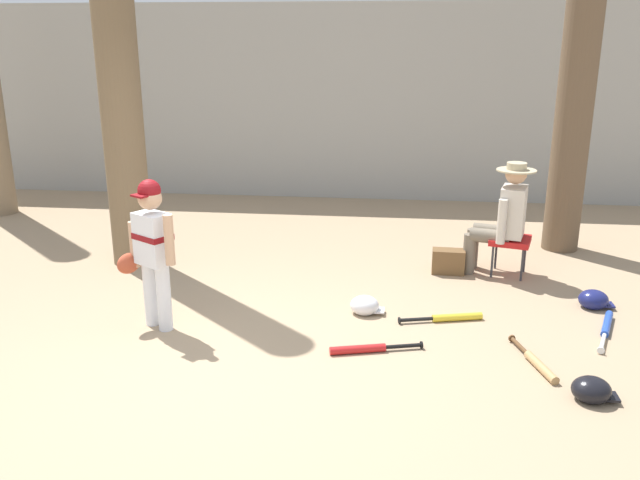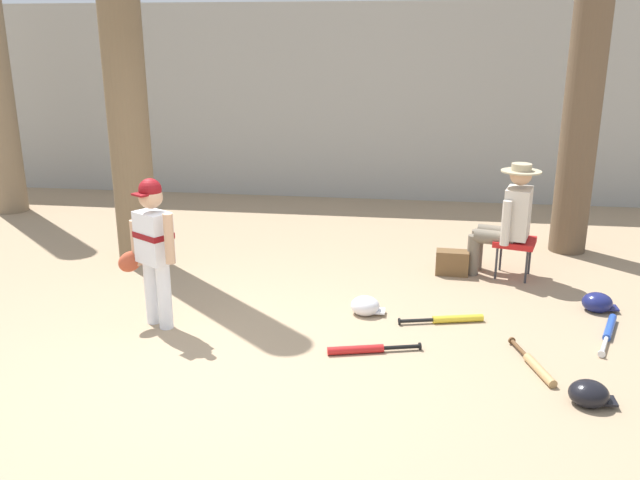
% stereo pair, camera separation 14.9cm
% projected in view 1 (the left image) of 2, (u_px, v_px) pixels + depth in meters
% --- Properties ---
extents(ground_plane, '(60.00, 60.00, 0.00)m').
position_uv_depth(ground_plane, '(231.00, 369.00, 4.99)').
color(ground_plane, '#9E8466').
extents(concrete_back_wall, '(18.00, 0.36, 2.92)m').
position_uv_depth(concrete_back_wall, '(321.00, 102.00, 10.16)').
color(concrete_back_wall, '#9E9E99').
rests_on(concrete_back_wall, ground).
extents(tree_near_player, '(0.67, 0.67, 5.04)m').
position_uv_depth(tree_near_player, '(117.00, 61.00, 6.78)').
color(tree_near_player, brown).
rests_on(tree_near_player, ground).
extents(tree_behind_spectator, '(0.54, 0.54, 5.96)m').
position_uv_depth(tree_behind_spectator, '(586.00, 7.00, 7.09)').
color(tree_behind_spectator, brown).
rests_on(tree_behind_spectator, ground).
extents(young_ballplayer, '(0.61, 0.37, 1.31)m').
position_uv_depth(young_ballplayer, '(152.00, 245.00, 5.52)').
color(young_ballplayer, white).
rests_on(young_ballplayer, ground).
extents(folding_stool, '(0.49, 0.49, 0.41)m').
position_uv_depth(folding_stool, '(510.00, 242.00, 6.90)').
color(folding_stool, red).
rests_on(folding_stool, ground).
extents(seated_spectator, '(0.68, 0.54, 1.20)m').
position_uv_depth(seated_spectator, '(503.00, 215.00, 6.85)').
color(seated_spectator, '#6B6051').
rests_on(seated_spectator, ground).
extents(handbag_beside_stool, '(0.35, 0.20, 0.26)m').
position_uv_depth(handbag_beside_stool, '(448.00, 261.00, 7.01)').
color(handbag_beside_stool, brown).
rests_on(handbag_beside_stool, ground).
extents(bat_blue_youth, '(0.35, 0.79, 0.07)m').
position_uv_depth(bat_blue_youth, '(606.00, 327.00, 5.65)').
color(bat_blue_youth, '#2347AD').
rests_on(bat_blue_youth, ground).
extents(bat_wood_tan, '(0.26, 0.72, 0.07)m').
position_uv_depth(bat_wood_tan, '(537.00, 364.00, 5.01)').
color(bat_wood_tan, tan).
rests_on(bat_wood_tan, ground).
extents(bat_yellow_trainer, '(0.75, 0.25, 0.07)m').
position_uv_depth(bat_yellow_trainer, '(450.00, 317.00, 5.84)').
color(bat_yellow_trainer, yellow).
rests_on(bat_yellow_trainer, ground).
extents(bat_red_barrel, '(0.75, 0.26, 0.07)m').
position_uv_depth(bat_red_barrel, '(365.00, 349.00, 5.25)').
color(bat_red_barrel, red).
rests_on(bat_red_barrel, ground).
extents(batting_helmet_black, '(0.32, 0.25, 0.18)m').
position_uv_depth(batting_helmet_black, '(592.00, 390.00, 4.55)').
color(batting_helmet_black, black).
rests_on(batting_helmet_black, ground).
extents(batting_helmet_navy, '(0.32, 0.25, 0.18)m').
position_uv_depth(batting_helmet_navy, '(594.00, 300.00, 6.12)').
color(batting_helmet_navy, navy).
rests_on(batting_helmet_navy, ground).
extents(batting_helmet_white, '(0.31, 0.24, 0.18)m').
position_uv_depth(batting_helmet_white, '(365.00, 305.00, 5.99)').
color(batting_helmet_white, silver).
rests_on(batting_helmet_white, ground).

